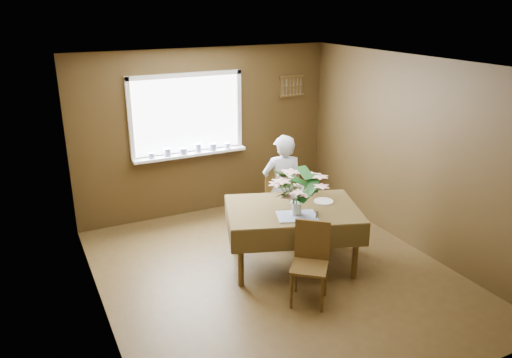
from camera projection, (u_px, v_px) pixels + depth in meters
name	position (u px, v px, depth m)	size (l,w,h in m)	color
floor	(276.00, 274.00, 6.04)	(4.50, 4.50, 0.00)	#463318
ceiling	(279.00, 64.00, 5.20)	(4.50, 4.50, 0.00)	white
wall_back	(206.00, 133.00, 7.52)	(4.00, 4.00, 0.00)	brown
wall_front	(422.00, 267.00, 3.72)	(4.00, 4.00, 0.00)	brown
wall_left	(95.00, 208.00, 4.79)	(4.50, 4.50, 0.00)	brown
wall_right	(413.00, 154.00, 6.46)	(4.50, 4.50, 0.00)	brown
window_assembly	(188.00, 129.00, 7.32)	(1.72, 0.20, 1.22)	white
spoon_rack	(292.00, 86.00, 7.90)	(0.44, 0.05, 0.33)	#533D1B
dining_table	(293.00, 215.00, 6.05)	(1.85, 1.54, 0.77)	#533D1B
chair_far	(280.00, 198.00, 6.88)	(0.57, 0.57, 1.04)	#533D1B
chair_near	(310.00, 258.00, 5.41)	(0.54, 0.54, 0.90)	#533D1B
seated_woman	(282.00, 188.00, 6.71)	(0.54, 0.36, 1.49)	white
flower_bouquet	(297.00, 188.00, 5.72)	(0.59, 0.59, 0.51)	white
side_plate	(324.00, 201.00, 6.20)	(0.24, 0.24, 0.01)	white
table_knife	(317.00, 215.00, 5.81)	(0.02, 0.21, 0.00)	silver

